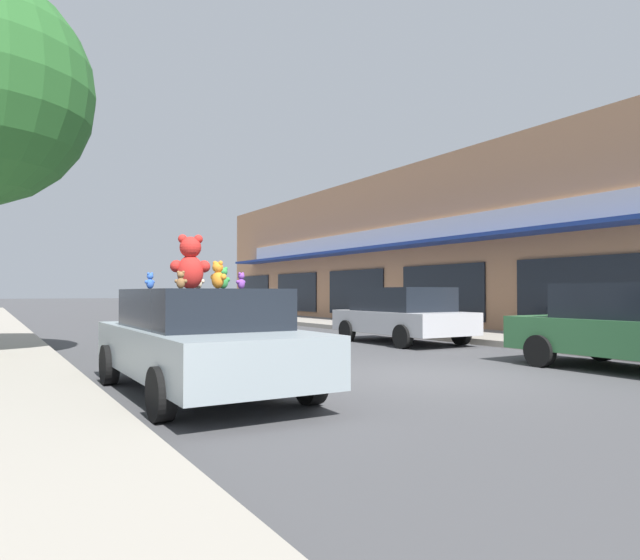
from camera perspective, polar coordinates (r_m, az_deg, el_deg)
name	(u,v)px	position (r m, az deg, el deg)	size (l,w,h in m)	color
ground_plane	(420,376)	(9.75, 10.01, -9.44)	(260.00, 260.00, 0.00)	#424244
storefront_row	(484,252)	(26.92, 16.08, 2.71)	(11.51, 33.58, 6.44)	tan
plush_art_car	(200,339)	(8.06, -11.90, -5.75)	(2.07, 4.65, 1.44)	#8C999E
teddy_bear_giant	(190,263)	(8.20, -12.84, 1.69)	(0.58, 0.40, 0.77)	red
teddy_bear_orange	(218,275)	(6.95, -10.18, 0.48)	(0.19, 0.25, 0.33)	orange
teddy_bear_green	(223,278)	(7.29, -9.67, 0.18)	(0.21, 0.13, 0.28)	green
teddy_bear_purple	(241,281)	(8.17, -7.90, -0.10)	(0.18, 0.14, 0.24)	purple
teddy_bear_black	(218,280)	(7.19, -10.18, -0.04)	(0.15, 0.14, 0.21)	black
teddy_bear_cream	(198,280)	(8.58, -12.12, -0.02)	(0.20, 0.18, 0.28)	beige
teddy_bear_blue	(150,281)	(7.87, -16.63, -0.09)	(0.16, 0.13, 0.22)	blue
teddy_bear_brown	(181,280)	(7.30, -13.75, 0.00)	(0.16, 0.14, 0.22)	olive
parked_car_far_center	(402,314)	(15.82, 8.19, -3.36)	(2.16, 4.03, 1.52)	#B7B7BC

